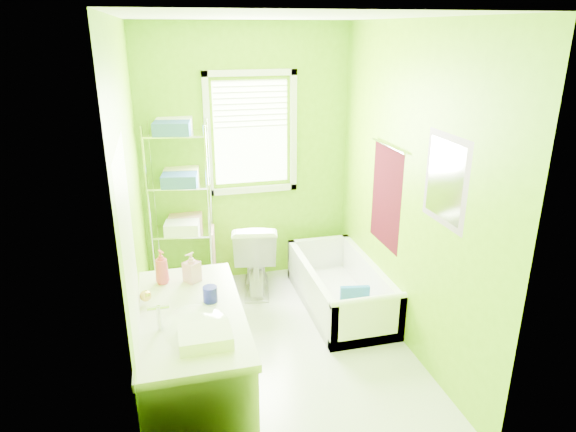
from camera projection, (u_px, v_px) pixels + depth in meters
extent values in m
plane|color=silver|center=(281.00, 349.00, 4.30)|extent=(2.90, 2.90, 0.00)
cube|color=#6FAF08|center=(247.00, 158.00, 5.17)|extent=(2.10, 0.04, 2.60)
cube|color=#6FAF08|center=(348.00, 293.00, 2.53)|extent=(2.10, 0.04, 2.60)
cube|color=#6FAF08|center=(135.00, 214.00, 3.61)|extent=(0.04, 2.90, 2.60)
cube|color=#6FAF08|center=(408.00, 192.00, 4.09)|extent=(0.04, 2.90, 2.60)
cube|color=white|center=(279.00, 17.00, 3.40)|extent=(2.10, 2.90, 0.04)
cube|color=white|center=(251.00, 133.00, 5.09)|extent=(0.74, 0.01, 1.01)
cube|color=white|center=(253.00, 189.00, 5.27)|extent=(0.92, 0.05, 0.06)
cube|color=white|center=(250.00, 73.00, 4.87)|extent=(0.92, 0.05, 0.06)
cube|color=white|center=(208.00, 135.00, 4.97)|extent=(0.06, 0.05, 1.22)
cube|color=white|center=(293.00, 131.00, 5.17)|extent=(0.06, 0.05, 1.22)
cube|color=white|center=(251.00, 104.00, 4.96)|extent=(0.72, 0.02, 0.50)
cube|color=white|center=(138.00, 325.00, 2.80)|extent=(0.02, 0.80, 2.00)
sphere|color=gold|center=(146.00, 296.00, 3.11)|extent=(0.07, 0.07, 0.07)
cube|color=#3D070E|center=(386.00, 197.00, 4.46)|extent=(0.02, 0.58, 0.90)
cylinder|color=silver|center=(388.00, 146.00, 4.30)|extent=(0.02, 0.62, 0.02)
cube|color=#CC5972|center=(446.00, 180.00, 3.50)|extent=(0.02, 0.54, 0.64)
cube|color=white|center=(445.00, 180.00, 3.50)|extent=(0.01, 0.44, 0.54)
cube|color=white|center=(339.00, 301.00, 4.95)|extent=(0.67, 1.43, 0.10)
cube|color=white|center=(310.00, 289.00, 4.83)|extent=(0.07, 1.43, 0.43)
cube|color=white|center=(369.00, 282.00, 4.97)|extent=(0.07, 1.43, 0.43)
cube|color=white|center=(367.00, 323.00, 4.28)|extent=(0.67, 0.07, 0.43)
cube|color=white|center=(318.00, 257.00, 5.52)|extent=(0.67, 0.07, 0.43)
cylinder|color=white|center=(369.00, 300.00, 4.20)|extent=(0.67, 0.07, 0.07)
cylinder|color=blue|center=(357.00, 319.00, 4.50)|extent=(0.37, 0.37, 0.07)
cylinder|color=#FBAD1A|center=(358.00, 313.00, 4.48)|extent=(0.35, 0.35, 0.05)
cube|color=blue|center=(355.00, 299.00, 4.60)|extent=(0.27, 0.09, 0.24)
imported|color=white|center=(255.00, 255.00, 5.16)|extent=(0.56, 0.81, 0.76)
cube|color=white|center=(195.00, 379.00, 3.25)|extent=(0.60, 1.21, 0.88)
cube|color=white|center=(190.00, 315.00, 3.09)|extent=(0.63, 1.24, 0.05)
ellipsoid|color=white|center=(196.00, 330.00, 2.95)|extent=(0.42, 0.54, 0.15)
cylinder|color=silver|center=(159.00, 319.00, 2.87)|extent=(0.03, 0.03, 0.16)
cylinder|color=silver|center=(158.00, 308.00, 2.84)|extent=(0.12, 0.02, 0.02)
imported|color=#E54362|center=(162.00, 267.00, 3.39)|extent=(0.12, 0.12, 0.23)
imported|color=#E695C1|center=(192.00, 267.00, 3.41)|extent=(0.13, 0.13, 0.21)
cylinder|color=#181A9E|center=(210.00, 294.00, 3.18)|extent=(0.09, 0.09, 0.10)
cube|color=white|center=(205.00, 337.00, 2.76)|extent=(0.28, 0.22, 0.07)
cylinder|color=silver|center=(150.00, 217.00, 4.80)|extent=(0.02, 0.02, 1.72)
cylinder|color=silver|center=(155.00, 206.00, 5.11)|extent=(0.02, 0.02, 1.72)
cylinder|color=silver|center=(209.00, 216.00, 4.85)|extent=(0.02, 0.02, 1.72)
cylinder|color=silver|center=(211.00, 204.00, 5.16)|extent=(0.02, 0.02, 1.72)
cube|color=silver|center=(186.00, 275.00, 5.22)|extent=(0.62, 0.44, 0.02)
cube|color=silver|center=(183.00, 231.00, 5.06)|extent=(0.62, 0.44, 0.02)
cube|color=silver|center=(179.00, 184.00, 4.89)|extent=(0.62, 0.44, 0.02)
cube|color=silver|center=(175.00, 134.00, 4.72)|extent=(0.62, 0.44, 0.02)
cube|color=#2C5C9F|center=(172.00, 128.00, 4.60)|extent=(0.35, 0.26, 0.12)
cube|color=white|center=(174.00, 124.00, 4.82)|extent=(0.35, 0.26, 0.12)
cube|color=#2C5C9F|center=(179.00, 180.00, 4.77)|extent=(0.35, 0.26, 0.12)
cube|color=#F3EB94|center=(182.00, 174.00, 4.99)|extent=(0.35, 0.26, 0.12)
cube|color=white|center=(182.00, 228.00, 4.95)|extent=(0.35, 0.26, 0.12)
cube|color=#F6A8AB|center=(186.00, 220.00, 5.16)|extent=(0.35, 0.26, 0.12)
cube|color=#F6A8AB|center=(213.00, 254.00, 5.17)|extent=(0.07, 0.30, 0.54)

